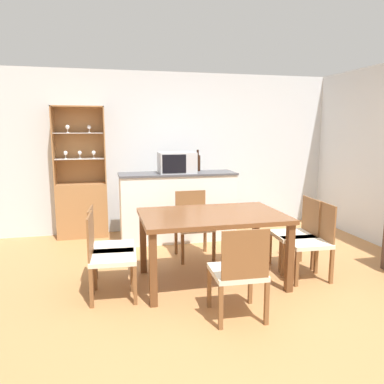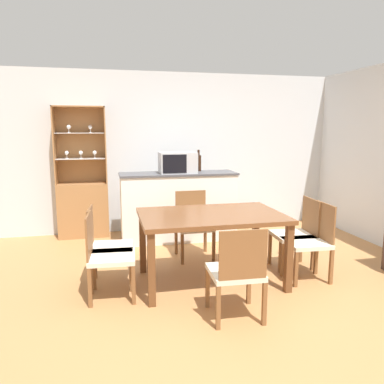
# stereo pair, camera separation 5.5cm
# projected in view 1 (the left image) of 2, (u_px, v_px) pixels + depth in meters

# --- Properties ---
(ground_plane) EXTENTS (18.00, 18.00, 0.00)m
(ground_plane) POSITION_uv_depth(u_px,v_px,m) (232.00, 291.00, 3.87)
(ground_plane) COLOR #B27A47
(wall_back) EXTENTS (6.80, 0.06, 2.55)m
(wall_back) POSITION_uv_depth(u_px,v_px,m) (180.00, 152.00, 6.18)
(wall_back) COLOR silver
(wall_back) RESTS_ON ground_plane
(kitchen_counter) EXTENTS (1.72, 0.54, 1.02)m
(kitchen_counter) POSITION_uv_depth(u_px,v_px,m) (178.00, 206.00, 5.60)
(kitchen_counter) COLOR white
(kitchen_counter) RESTS_ON ground_plane
(display_cabinet) EXTENTS (0.76, 0.33, 1.99)m
(display_cabinet) POSITION_uv_depth(u_px,v_px,m) (82.00, 199.00, 5.75)
(display_cabinet) COLOR #A37042
(display_cabinet) RESTS_ON ground_plane
(dining_table) EXTENTS (1.52, 0.99, 0.76)m
(dining_table) POSITION_uv_depth(u_px,v_px,m) (212.00, 221.00, 4.01)
(dining_table) COLOR brown
(dining_table) RESTS_ON ground_plane
(dining_chair_head_near) EXTENTS (0.46, 0.46, 0.85)m
(dining_chair_head_near) POSITION_uv_depth(u_px,v_px,m) (239.00, 272.00, 3.25)
(dining_chair_head_near) COLOR beige
(dining_chair_head_near) RESTS_ON ground_plane
(dining_chair_side_left_far) EXTENTS (0.48, 0.48, 0.85)m
(dining_chair_side_left_far) POSITION_uv_depth(u_px,v_px,m) (108.00, 247.00, 3.94)
(dining_chair_side_left_far) COLOR beige
(dining_chair_side_left_far) RESTS_ON ground_plane
(dining_chair_side_right_far) EXTENTS (0.47, 0.47, 0.85)m
(dining_chair_side_right_far) POSITION_uv_depth(u_px,v_px,m) (297.00, 233.00, 4.44)
(dining_chair_side_right_far) COLOR beige
(dining_chair_side_right_far) RESTS_ON ground_plane
(dining_chair_head_far) EXTENTS (0.45, 0.45, 0.85)m
(dining_chair_head_far) POSITION_uv_depth(u_px,v_px,m) (193.00, 225.00, 4.85)
(dining_chair_head_far) COLOR beige
(dining_chair_head_far) RESTS_ON ground_plane
(dining_chair_side_right_near) EXTENTS (0.47, 0.47, 0.85)m
(dining_chair_side_right_near) POSITION_uv_depth(u_px,v_px,m) (310.00, 241.00, 4.15)
(dining_chair_side_right_near) COLOR beige
(dining_chair_side_right_near) RESTS_ON ground_plane
(dining_chair_side_left_near) EXTENTS (0.47, 0.47, 0.85)m
(dining_chair_side_left_near) POSITION_uv_depth(u_px,v_px,m) (108.00, 256.00, 3.66)
(dining_chair_side_left_near) COLOR beige
(dining_chair_side_left_near) RESTS_ON ground_plane
(microwave) EXTENTS (0.53, 0.37, 0.30)m
(microwave) POSITION_uv_depth(u_px,v_px,m) (177.00, 163.00, 5.46)
(microwave) COLOR #B7BABF
(microwave) RESTS_ON kitchen_counter
(wine_bottle) EXTENTS (0.08, 0.08, 0.32)m
(wine_bottle) POSITION_uv_depth(u_px,v_px,m) (198.00, 163.00, 5.73)
(wine_bottle) COLOR black
(wine_bottle) RESTS_ON kitchen_counter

